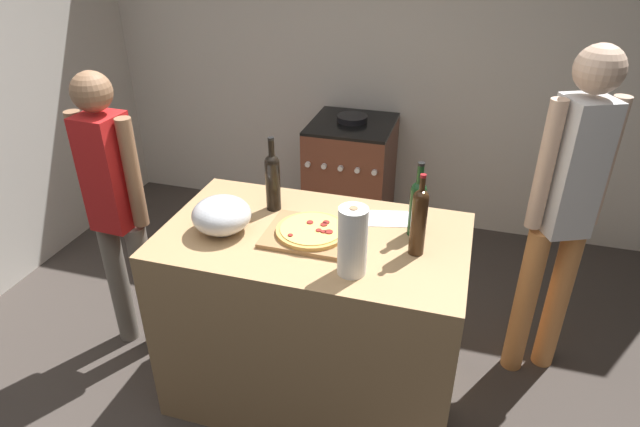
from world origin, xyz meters
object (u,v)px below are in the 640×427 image
Objects in this scene: person_in_stripes at (115,206)px; pizza at (312,230)px; paper_towel_roll at (353,241)px; wine_bottle_clear at (417,205)px; mixing_bowl at (222,215)px; stove at (351,180)px; wine_bottle_amber at (419,219)px; person_in_red at (565,204)px; wine_bottle_green at (273,179)px.

pizza is at bearing -4.17° from person_in_stripes.
wine_bottle_clear is at bearing 61.15° from paper_towel_roll.
mixing_bowl is at bearing -165.10° from wine_bottle_clear.
person_in_stripes is (-0.87, -1.50, 0.43)m from stove.
wine_bottle_amber is (0.22, 0.21, 0.02)m from paper_towel_roll.
wine_bottle_amber is 0.21× the size of person_in_red.
paper_towel_roll is at bearing -76.67° from stove.
mixing_bowl is 0.85m from wine_bottle_amber.
mixing_bowl is at bearing -170.10° from pizza.
person_in_red is at bearing 21.65° from mixing_bowl.
pizza is 0.47m from wine_bottle_clear.
person_in_red reaches higher than person_in_stripes.
wine_bottle_clear reaches higher than pizza.
wine_bottle_clear reaches higher than stove.
wine_bottle_green reaches higher than wine_bottle_clear.
wine_bottle_green is at bearing 176.48° from wine_bottle_clear.
mixing_bowl is 0.85m from wine_bottle_clear.
wine_bottle_clear is at bearing 99.28° from wine_bottle_amber.
wine_bottle_clear is 0.22× the size of person_in_stripes.
wine_bottle_clear is at bearing 14.90° from mixing_bowl.
pizza is 0.47m from wine_bottle_amber.
person_in_red is (1.07, 0.51, 0.03)m from pizza.
wine_bottle_green reaches higher than paper_towel_roll.
mixing_bowl is at bearing -175.45° from wine_bottle_amber.
mixing_bowl is (-0.39, -0.07, 0.05)m from pizza.
wine_bottle_green is 0.73m from wine_bottle_amber.
wine_bottle_amber is at bearing -140.30° from person_in_red.
stove is (-0.19, 1.58, -0.51)m from pizza.
paper_towel_roll is (0.23, -0.21, 0.11)m from pizza.
person_in_stripes is 0.91× the size of person_in_red.
pizza reaches higher than stove.
pizza is 1.67m from stove.
wine_bottle_clear is (0.68, -0.04, -0.01)m from wine_bottle_green.
paper_towel_roll is 0.17× the size of person_in_red.
wine_bottle_clear is at bearing 19.29° from pizza.
pizza is 0.40m from mixing_bowl.
wine_bottle_green is (0.14, 0.26, 0.07)m from mixing_bowl.
pizza is 0.87× the size of wine_bottle_amber.
wine_bottle_amber is 1.53m from person_in_stripes.
wine_bottle_clear is 1.50m from person_in_stripes.
paper_towel_roll is at bearing -12.64° from person_in_stripes.
mixing_bowl is 0.73× the size of wine_bottle_amber.
pizza is 1.06m from person_in_stripes.
person_in_red is at bearing -39.98° from stove.
pizza is 1.08× the size of paper_towel_roll.
wine_bottle_amber reaches higher than stove.
wine_bottle_amber is at bearing -15.37° from wine_bottle_green.
person_in_red reaches higher than wine_bottle_amber.
person_in_red is at bearing 39.70° from wine_bottle_amber.
wine_bottle_clear is 0.20× the size of person_in_red.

